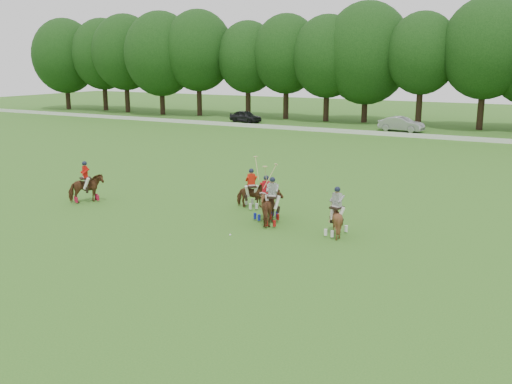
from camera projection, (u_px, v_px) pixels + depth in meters
The scene contains 11 objects.
ground at pixel (159, 236), 24.87m from camera, with size 180.00×180.00×0.00m, color #31661D.
tree_line at pixel (425, 53), 63.96m from camera, with size 117.98×14.32×14.75m.
boundary_rail at pixel (395, 134), 57.30m from camera, with size 120.00×0.10×0.44m, color white.
car_left at pixel (246, 116), 70.31m from camera, with size 1.72×4.27×1.46m, color black.
car_mid at pixel (401, 124), 61.28m from camera, with size 1.67×4.78×1.58m, color #A0A1A6.
polo_red_a at pixel (86, 188), 30.60m from camera, with size 1.72×1.96×2.25m.
polo_red_b at pixel (251, 195), 29.40m from camera, with size 1.75×1.74×2.62m.
polo_red_c at pixel (266, 204), 27.25m from camera, with size 1.63×1.69×2.71m.
polo_stripe_a at pixel (272, 208), 26.42m from camera, with size 1.37×1.99×2.80m.
polo_stripe_b at pixel (336, 218), 24.79m from camera, with size 1.45×1.56×2.18m.
polo_ball at pixel (230, 235), 24.87m from camera, with size 0.09×0.09×0.09m, color white.
Camera 1 is at (15.15, -18.84, 7.47)m, focal length 40.00 mm.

